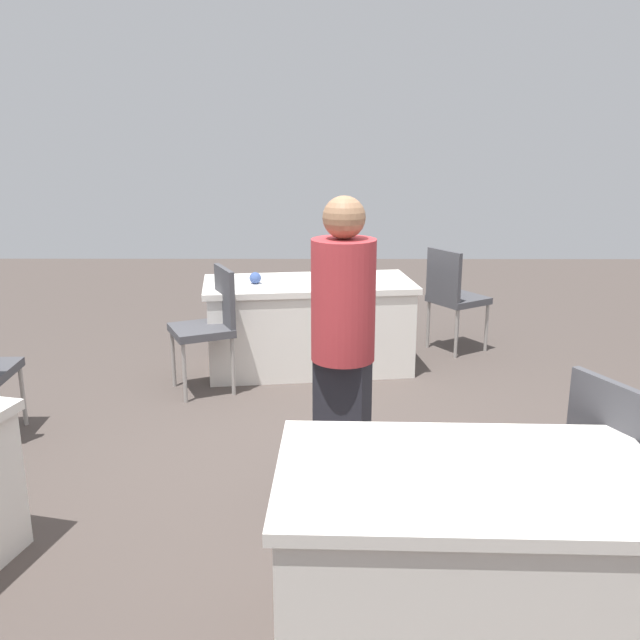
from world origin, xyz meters
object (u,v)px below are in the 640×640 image
(chair_tucked_left, at_px, (622,461))
(person_attendee_browsing, at_px, (343,337))
(yarn_ball, at_px, (255,278))
(laptop_silver, at_px, (334,275))
(table_mid_left, at_px, (465,560))
(chair_tucked_right, at_px, (210,321))
(chair_aisle, at_px, (453,293))
(scissors_red, at_px, (349,283))
(table_foreground, at_px, (309,325))

(chair_tucked_left, bearing_deg, person_attendee_browsing, -142.97)
(yarn_ball, bearing_deg, laptop_silver, -165.51)
(chair_tucked_left, relative_size, laptop_silver, 2.44)
(table_mid_left, bearing_deg, laptop_silver, -82.44)
(person_attendee_browsing, xyz_separation_m, yarn_ball, (0.67, -2.13, -0.12))
(laptop_silver, bearing_deg, chair_tucked_right, 13.39)
(chair_tucked_left, distance_m, person_attendee_browsing, 1.47)
(chair_aisle, height_order, scissors_red, chair_aisle)
(table_foreground, height_order, yarn_ball, yarn_ball)
(chair_tucked_left, distance_m, yarn_ball, 3.41)
(chair_tucked_left, distance_m, scissors_red, 3.04)
(table_mid_left, relative_size, chair_tucked_left, 1.55)
(laptop_silver, distance_m, yarn_ball, 0.68)
(laptop_silver, bearing_deg, chair_aisle, -179.02)
(chair_tucked_right, bearing_deg, yarn_ball, -59.79)
(table_foreground, xyz_separation_m, chair_tucked_left, (-1.48, 2.89, 0.17))
(chair_tucked_left, xyz_separation_m, person_attendee_browsing, (1.25, -0.67, 0.39))
(chair_tucked_right, height_order, yarn_ball, chair_tucked_right)
(scissors_red, bearing_deg, chair_tucked_right, -120.95)
(chair_aisle, bearing_deg, chair_tucked_right, -96.84)
(yarn_ball, distance_m, scissors_red, 0.78)
(chair_aisle, relative_size, person_attendee_browsing, 0.57)
(chair_tucked_left, relative_size, person_attendee_browsing, 0.57)
(table_mid_left, height_order, chair_aisle, chair_aisle)
(yarn_ball, relative_size, scissors_red, 0.54)
(table_mid_left, height_order, scissors_red, scissors_red)
(scissors_red, bearing_deg, chair_aisle, 65.76)
(person_attendee_browsing, relative_size, laptop_silver, 4.27)
(chair_aisle, relative_size, laptop_silver, 2.45)
(chair_tucked_right, height_order, scissors_red, chair_tucked_right)
(yarn_ball, bearing_deg, person_attendee_browsing, 107.51)
(chair_aisle, distance_m, person_attendee_browsing, 2.94)
(table_mid_left, relative_size, chair_aisle, 1.54)
(chair_tucked_left, height_order, chair_aisle, chair_aisle)
(chair_aisle, bearing_deg, table_mid_left, -42.42)
(table_mid_left, height_order, chair_tucked_left, chair_tucked_left)
(laptop_silver, bearing_deg, yarn_ball, -4.48)
(chair_aisle, bearing_deg, table_foreground, -103.12)
(table_mid_left, bearing_deg, table_foreground, -78.75)
(chair_tucked_left, relative_size, yarn_ball, 9.85)
(chair_tucked_right, bearing_deg, table_foreground, -78.83)
(person_attendee_browsing, bearing_deg, table_foreground, -62.71)
(scissors_red, bearing_deg, table_mid_left, -48.03)
(table_foreground, height_order, laptop_silver, laptop_silver)
(table_mid_left, relative_size, scissors_red, 8.29)
(table_foreground, relative_size, chair_aisle, 1.92)
(table_mid_left, xyz_separation_m, chair_tucked_left, (-0.80, -0.50, 0.17))
(person_attendee_browsing, distance_m, scissors_red, 2.15)
(chair_tucked_left, bearing_deg, table_mid_left, -82.65)
(chair_tucked_right, bearing_deg, chair_aisle, -88.28)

